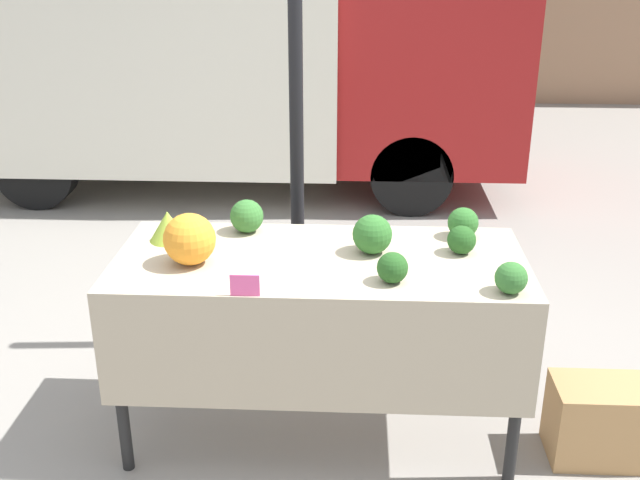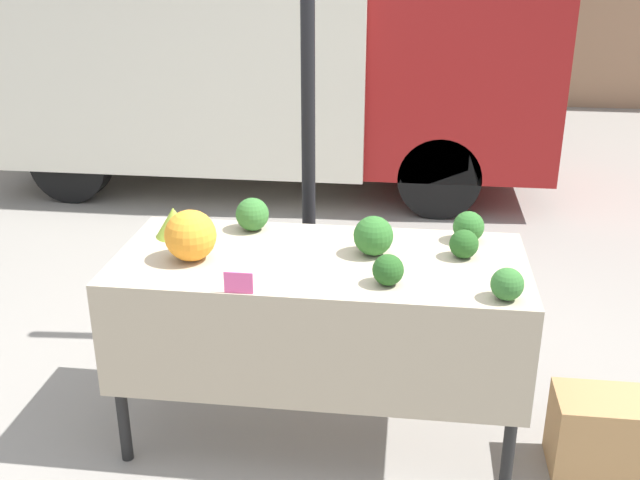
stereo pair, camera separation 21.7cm
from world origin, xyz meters
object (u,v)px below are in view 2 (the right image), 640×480
Objects in this scene: price_sign at (238,283)px; produce_crate at (607,434)px; orange_cauliflower at (190,236)px; parked_truck at (252,21)px.

price_sign is 0.25× the size of produce_crate.
price_sign is 1.68m from produce_crate.
orange_cauliflower is at bearing 132.94° from price_sign.
orange_cauliflower reaches higher than produce_crate.
produce_crate is (1.49, 0.24, -0.73)m from price_sign.
parked_truck reaches higher than price_sign.
parked_truck is at bearing 101.03° from price_sign.
parked_truck is 10.36× the size of produce_crate.
parked_truck is 4.14m from price_sign.
parked_truck is 3.81m from orange_cauliflower.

